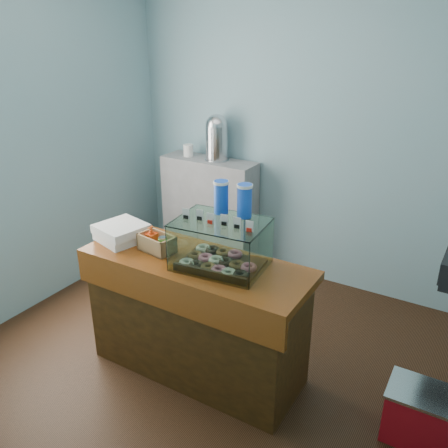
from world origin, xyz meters
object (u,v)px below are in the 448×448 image
Objects in this scene: red_cooler at (419,415)px; coffee_urn at (217,136)px; display_case at (222,241)px; counter at (196,316)px.

coffee_urn is at bearing 147.64° from red_cooler.
coffee_urn reaches higher than display_case.
display_case is 1.86m from coffee_urn.
coffee_urn reaches higher than red_cooler.
display_case is (0.19, 0.05, 0.61)m from counter.
counter is 0.64m from display_case.
counter is at bearing -62.88° from coffee_urn.
coffee_urn is (-1.00, 1.54, 0.27)m from display_case.
red_cooler is at bearing 6.33° from counter.
display_case is at bearing -57.00° from coffee_urn.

